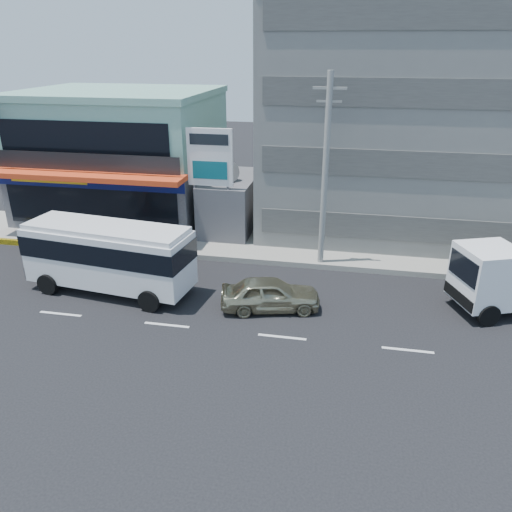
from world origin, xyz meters
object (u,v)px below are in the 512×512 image
(utility_pole_near, at_px, (325,173))
(sedan, at_px, (270,294))
(shop_building, at_px, (123,158))
(billboard, at_px, (210,164))
(concrete_building, at_px, (401,117))
(satellite_dish, at_px, (227,180))
(motorcycle_rider, at_px, (88,257))
(minibus, at_px, (109,253))

(utility_pole_near, distance_m, sedan, 7.02)
(shop_building, bearing_deg, billboard, -32.32)
(sedan, bearing_deg, concrete_building, -38.08)
(concrete_building, relative_size, satellite_dish, 10.67)
(sedan, height_order, motorcycle_rider, motorcycle_rider)
(utility_pole_near, bearing_deg, sedan, -110.07)
(satellite_dish, height_order, sedan, satellite_dish)
(shop_building, height_order, sedan, shop_building)
(utility_pole_near, relative_size, minibus, 1.21)
(concrete_building, relative_size, sedan, 3.59)
(shop_building, height_order, concrete_building, concrete_building)
(utility_pole_near, height_order, motorcycle_rider, utility_pole_near)
(concrete_building, height_order, motorcycle_rider, concrete_building)
(billboard, relative_size, motorcycle_rider, 3.29)
(minibus, distance_m, sedan, 7.95)
(motorcycle_rider, bearing_deg, billboard, 38.41)
(concrete_building, bearing_deg, billboard, -151.08)
(minibus, relative_size, motorcycle_rider, 3.95)
(billboard, relative_size, minibus, 0.83)
(concrete_building, xyz_separation_m, billboard, (-10.50, -5.80, -2.07))
(satellite_dish, relative_size, motorcycle_rider, 0.72)
(satellite_dish, bearing_deg, motorcycle_rider, -134.39)
(shop_building, xyz_separation_m, billboard, (7.50, -4.75, 0.93))
(shop_building, distance_m, sedan, 17.15)
(shop_building, relative_size, billboard, 1.80)
(satellite_dish, height_order, motorcycle_rider, satellite_dish)
(utility_pole_near, xyz_separation_m, minibus, (-9.72, -4.80, -3.14))
(concrete_building, bearing_deg, sedan, -114.77)
(concrete_building, distance_m, satellite_dish, 11.30)
(concrete_building, xyz_separation_m, motorcycle_rider, (-16.14, -10.27, -6.31))
(billboard, height_order, minibus, billboard)
(minibus, xyz_separation_m, motorcycle_rider, (-2.42, 2.13, -1.31))
(minibus, relative_size, sedan, 1.86)
(shop_building, distance_m, concrete_building, 18.28)
(satellite_dish, xyz_separation_m, utility_pole_near, (6.00, -3.60, 1.57))
(utility_pole_near, xyz_separation_m, motorcycle_rider, (-12.14, -2.67, -4.46))
(satellite_dish, height_order, utility_pole_near, utility_pole_near)
(billboard, bearing_deg, utility_pole_near, -15.48)
(sedan, bearing_deg, satellite_dish, 11.93)
(shop_building, height_order, satellite_dish, shop_building)
(sedan, bearing_deg, minibus, 74.20)
(utility_pole_near, bearing_deg, concrete_building, 62.24)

